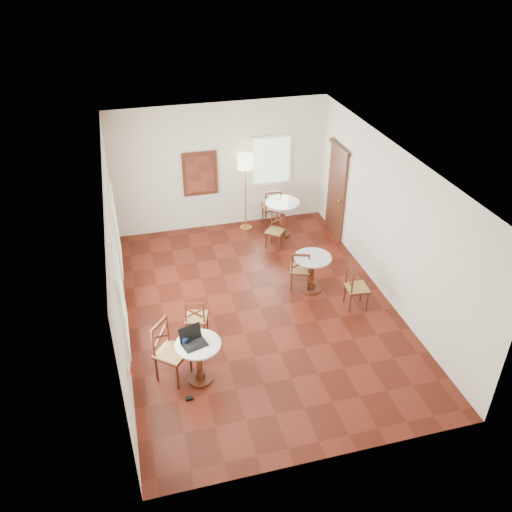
{
  "coord_description": "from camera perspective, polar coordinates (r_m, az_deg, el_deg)",
  "views": [
    {
      "loc": [
        -2.14,
        -7.81,
        6.24
      ],
      "look_at": [
        0.0,
        0.3,
        1.0
      ],
      "focal_mm": 37.17,
      "sensor_mm": 36.0,
      "label": 1
    }
  ],
  "objects": [
    {
      "name": "ground",
      "position": [
        10.22,
        0.43,
        -5.62
      ],
      "size": [
        7.0,
        7.0,
        0.0
      ],
      "primitive_type": "plane",
      "color": "#50170D",
      "rests_on": "ground"
    },
    {
      "name": "room_shell",
      "position": [
        9.41,
        -0.31,
        4.46
      ],
      "size": [
        5.02,
        7.02,
        3.01
      ],
      "color": "silver",
      "rests_on": "ground"
    },
    {
      "name": "cafe_table_near",
      "position": [
        8.53,
        -6.15,
        -10.82
      ],
      "size": [
        0.72,
        0.72,
        0.76
      ],
      "color": "#492012",
      "rests_on": "ground"
    },
    {
      "name": "cafe_table_mid",
      "position": [
        10.51,
        6.06,
        -1.46
      ],
      "size": [
        0.73,
        0.73,
        0.77
      ],
      "color": "#492012",
      "rests_on": "ground"
    },
    {
      "name": "cafe_table_back",
      "position": [
        12.4,
        2.82,
        4.49
      ],
      "size": [
        0.8,
        0.8,
        0.84
      ],
      "color": "#492012",
      "rests_on": "ground"
    },
    {
      "name": "chair_near_a",
      "position": [
        9.39,
        -6.44,
        -6.6
      ],
      "size": [
        0.48,
        0.48,
        0.83
      ],
      "rotation": [
        0.0,
        0.0,
        2.83
      ],
      "color": "#492012",
      "rests_on": "ground"
    },
    {
      "name": "chair_near_b",
      "position": [
        8.61,
        -9.16,
        -10.13
      ],
      "size": [
        0.68,
        0.68,
        1.05
      ],
      "rotation": [
        0.0,
        0.0,
        0.87
      ],
      "color": "#492012",
      "rests_on": "ground"
    },
    {
      "name": "chair_mid_a",
      "position": [
        10.57,
        4.78,
        -1.43
      ],
      "size": [
        0.52,
        0.52,
        0.88
      ],
      "rotation": [
        0.0,
        0.0,
        2.79
      ],
      "color": "#492012",
      "rests_on": "ground"
    },
    {
      "name": "chair_mid_b",
      "position": [
        10.18,
        10.68,
        -3.36
      ],
      "size": [
        0.44,
        0.44,
        0.89
      ],
      "rotation": [
        0.0,
        0.0,
        1.49
      ],
      "color": "#492012",
      "rests_on": "ground"
    },
    {
      "name": "chair_back_a",
      "position": [
        12.83,
        1.72,
        5.29
      ],
      "size": [
        0.47,
        0.47,
        0.95
      ],
      "rotation": [
        0.0,
        0.0,
        3.07
      ],
      "color": "#492012",
      "rests_on": "ground"
    },
    {
      "name": "chair_back_b",
      "position": [
        11.94,
        2.12,
        2.77
      ],
      "size": [
        0.54,
        0.54,
        0.83
      ],
      "rotation": [
        0.0,
        0.0,
        -0.69
      ],
      "color": "#492012",
      "rests_on": "ground"
    },
    {
      "name": "floor_lamp",
      "position": [
        12.19,
        -1.16,
        9.58
      ],
      "size": [
        0.36,
        0.36,
        1.88
      ],
      "color": "#BF8C3F",
      "rests_on": "ground"
    },
    {
      "name": "laptop",
      "position": [
        8.32,
        -6.85,
        -8.9
      ],
      "size": [
        0.44,
        0.4,
        0.26
      ],
      "rotation": [
        0.0,
        0.0,
        0.3
      ],
      "color": "black",
      "rests_on": "cafe_table_near"
    },
    {
      "name": "mouse",
      "position": [
        8.39,
        -7.36,
        -8.97
      ],
      "size": [
        0.09,
        0.06,
        0.03
      ],
      "primitive_type": "ellipsoid",
      "rotation": [
        0.0,
        0.0,
        0.1
      ],
      "color": "black",
      "rests_on": "cafe_table_near"
    },
    {
      "name": "navy_mug",
      "position": [
        8.32,
        -7.63,
        -9.07
      ],
      "size": [
        0.13,
        0.08,
        0.1
      ],
      "color": "#0F1633",
      "rests_on": "cafe_table_near"
    },
    {
      "name": "water_glass",
      "position": [
        8.3,
        -6.35,
        -9.19
      ],
      "size": [
        0.05,
        0.05,
        0.09
      ],
      "primitive_type": "cylinder",
      "color": "white",
      "rests_on": "cafe_table_near"
    },
    {
      "name": "power_adapter",
      "position": [
        8.56,
        -7.19,
        -14.94
      ],
      "size": [
        0.11,
        0.07,
        0.05
      ],
      "primitive_type": "cube",
      "color": "black",
      "rests_on": "ground"
    }
  ]
}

